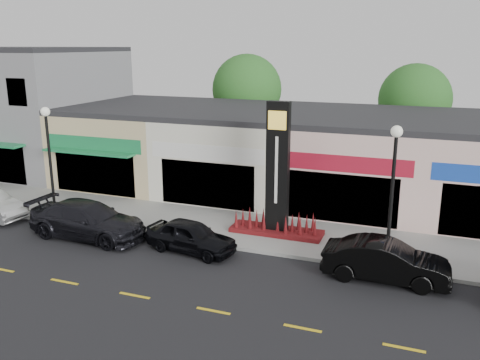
{
  "coord_description": "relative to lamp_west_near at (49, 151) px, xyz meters",
  "views": [
    {
      "loc": [
        9.11,
        -16.73,
        8.49
      ],
      "look_at": [
        1.3,
        4.0,
        2.55
      ],
      "focal_mm": 38.0,
      "sensor_mm": 36.0,
      "label": 1
    }
  ],
  "objects": [
    {
      "name": "ground",
      "position": [
        8.0,
        -2.5,
        -3.48
      ],
      "size": [
        120.0,
        120.0,
        0.0
      ],
      "primitive_type": "plane",
      "color": "black",
      "rests_on": "ground"
    },
    {
      "name": "sidewalk",
      "position": [
        8.0,
        1.85,
        -3.4
      ],
      "size": [
        52.0,
        4.3,
        0.15
      ],
      "primitive_type": "cube",
      "color": "gray",
      "rests_on": "ground"
    },
    {
      "name": "curb",
      "position": [
        8.0,
        -0.4,
        -3.4
      ],
      "size": [
        52.0,
        0.2,
        0.15
      ],
      "primitive_type": "cube",
      "color": "gray",
      "rests_on": "ground"
    },
    {
      "name": "building_grey_2story",
      "position": [
        -10.0,
        8.98,
        0.67
      ],
      "size": [
        12.0,
        10.95,
        8.3
      ],
      "color": "slate",
      "rests_on": "ground"
    },
    {
      "name": "shop_beige",
      "position": [
        -0.5,
        8.96,
        -1.08
      ],
      "size": [
        7.0,
        10.85,
        4.8
      ],
      "color": "tan",
      "rests_on": "ground"
    },
    {
      "name": "shop_cream",
      "position": [
        6.5,
        8.97,
        -1.08
      ],
      "size": [
        7.0,
        10.01,
        4.8
      ],
      "color": "silver",
      "rests_on": "ground"
    },
    {
      "name": "shop_pink_w",
      "position": [
        13.5,
        8.97,
        -1.08
      ],
      "size": [
        7.0,
        10.01,
        4.8
      ],
      "color": "#CDAD9C",
      "rests_on": "ground"
    },
    {
      "name": "tree_rear_west",
      "position": [
        4.0,
        17.0,
        1.74
      ],
      "size": [
        5.2,
        5.2,
        7.83
      ],
      "color": "#382619",
      "rests_on": "ground"
    },
    {
      "name": "tree_rear_mid",
      "position": [
        16.0,
        17.0,
        1.41
      ],
      "size": [
        4.8,
        4.8,
        7.29
      ],
      "color": "#382619",
      "rests_on": "ground"
    },
    {
      "name": "lamp_west_near",
      "position": [
        0.0,
        0.0,
        0.0
      ],
      "size": [
        0.44,
        0.44,
        5.47
      ],
      "color": "black",
      "rests_on": "sidewalk"
    },
    {
      "name": "lamp_east_near",
      "position": [
        16.0,
        0.0,
        0.0
      ],
      "size": [
        0.44,
        0.44,
        5.47
      ],
      "color": "black",
      "rests_on": "sidewalk"
    },
    {
      "name": "pylon_sign",
      "position": [
        11.0,
        1.7,
        -1.2
      ],
      "size": [
        4.2,
        1.3,
        6.0
      ],
      "color": "#550E11",
      "rests_on": "sidewalk"
    },
    {
      "name": "car_dark_sedan",
      "position": [
        3.05,
        -1.4,
        -2.66
      ],
      "size": [
        2.47,
        5.67,
        1.62
      ],
      "primitive_type": "imported",
      "rotation": [
        0.0,
        0.0,
        1.54
      ],
      "color": "black",
      "rests_on": "ground"
    },
    {
      "name": "car_black_sedan",
      "position": [
        8.13,
        -1.25,
        -2.8
      ],
      "size": [
        2.16,
        4.16,
        1.35
      ],
      "primitive_type": "imported",
      "rotation": [
        0.0,
        0.0,
        1.42
      ],
      "color": "black",
      "rests_on": "ground"
    },
    {
      "name": "car_black_conv",
      "position": [
        16.05,
        -1.17,
        -2.72
      ],
      "size": [
        1.62,
        4.59,
        1.51
      ],
      "primitive_type": "imported",
      "rotation": [
        0.0,
        0.0,
        1.57
      ],
      "color": "black",
      "rests_on": "ground"
    }
  ]
}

